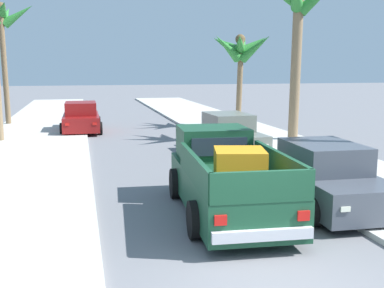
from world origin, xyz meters
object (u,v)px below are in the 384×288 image
at_px(car_left_near, 324,177).
at_px(car_right_near, 81,118).
at_px(palm_tree_right_mid, 298,11).
at_px(car_left_mid, 228,135).
at_px(pickup_truck, 226,178).
at_px(palm_tree_right_fore, 239,49).
at_px(palm_tree_left_mid, 1,23).

height_order(car_left_near, car_right_near, same).
xyz_separation_m(car_right_near, palm_tree_right_mid, (9.21, -5.52, 4.95)).
bearing_deg(car_right_near, car_left_mid, -53.20).
height_order(pickup_truck, palm_tree_right_mid, palm_tree_right_mid).
bearing_deg(palm_tree_right_fore, car_left_near, -100.88).
bearing_deg(palm_tree_right_mid, car_left_near, -111.26).
bearing_deg(pickup_truck, car_left_mid, 71.81).
distance_m(pickup_truck, palm_tree_right_fore, 15.79).
xyz_separation_m(car_left_mid, palm_tree_left_mid, (-9.62, 10.85, 4.97)).
bearing_deg(car_right_near, palm_tree_right_mid, -30.92).
relative_size(car_left_near, car_right_near, 1.01).
bearing_deg(palm_tree_left_mid, palm_tree_right_fore, -15.95).
distance_m(pickup_truck, car_left_mid, 7.59).
xyz_separation_m(car_right_near, palm_tree_left_mid, (-4.07, 3.42, 4.97)).
relative_size(car_right_near, palm_tree_left_mid, 0.62).
bearing_deg(palm_tree_left_mid, car_left_near, -61.98).
distance_m(car_right_near, palm_tree_right_fore, 9.14).
distance_m(car_left_mid, palm_tree_right_fore, 8.59).
height_order(pickup_truck, palm_tree_right_fore, palm_tree_right_fore).
xyz_separation_m(car_left_mid, palm_tree_right_fore, (2.86, 7.28, 3.55)).
bearing_deg(car_left_mid, palm_tree_right_mid, 27.63).
height_order(car_left_near, car_left_mid, same).
relative_size(palm_tree_right_fore, palm_tree_right_mid, 0.72).
bearing_deg(palm_tree_left_mid, car_right_near, -40.05).
distance_m(car_right_near, palm_tree_right_mid, 11.82).
relative_size(car_left_near, palm_tree_left_mid, 0.63).
bearing_deg(car_left_near, palm_tree_right_fore, 79.12).
relative_size(car_right_near, palm_tree_right_fore, 0.83).
bearing_deg(palm_tree_right_fore, pickup_truck, -109.86).
height_order(car_left_mid, palm_tree_right_fore, palm_tree_right_fore).
height_order(pickup_truck, car_right_near, pickup_truck).
bearing_deg(car_right_near, pickup_truck, -77.72).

